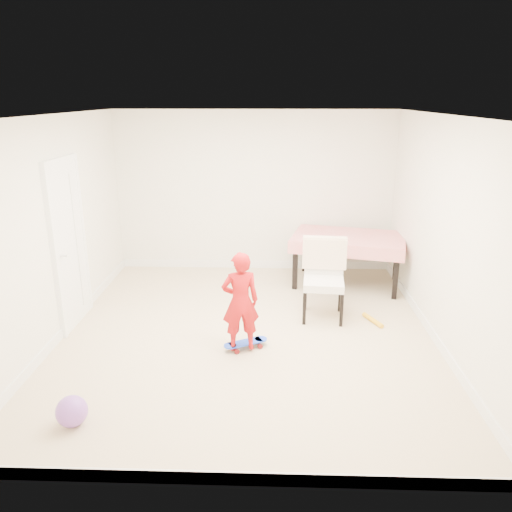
{
  "coord_description": "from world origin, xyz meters",
  "views": [
    {
      "loc": [
        0.29,
        -5.53,
        2.8
      ],
      "look_at": [
        0.1,
        0.2,
        0.95
      ],
      "focal_mm": 35.0,
      "sensor_mm": 36.0,
      "label": 1
    }
  ],
  "objects_px": {
    "dining_chair": "(324,280)",
    "child": "(240,305)",
    "balloon": "(72,411)",
    "skateboard": "(246,345)",
    "dining_table": "(347,260)"
  },
  "relations": [
    {
      "from": "dining_chair",
      "to": "child",
      "type": "distance_m",
      "value": 1.39
    },
    {
      "from": "balloon",
      "to": "skateboard",
      "type": "bearing_deg",
      "value": 45.06
    },
    {
      "from": "dining_table",
      "to": "dining_chair",
      "type": "height_order",
      "value": "dining_chair"
    },
    {
      "from": "balloon",
      "to": "dining_chair",
      "type": "bearing_deg",
      "value": 43.93
    },
    {
      "from": "dining_table",
      "to": "child",
      "type": "relative_size",
      "value": 1.43
    },
    {
      "from": "skateboard",
      "to": "child",
      "type": "relative_size",
      "value": 0.46
    },
    {
      "from": "dining_table",
      "to": "skateboard",
      "type": "xyz_separation_m",
      "value": [
        -1.45,
        -2.14,
        -0.35
      ]
    },
    {
      "from": "skateboard",
      "to": "balloon",
      "type": "distance_m",
      "value": 2.07
    },
    {
      "from": "dining_chair",
      "to": "skateboard",
      "type": "relative_size",
      "value": 1.95
    },
    {
      "from": "child",
      "to": "balloon",
      "type": "xyz_separation_m",
      "value": [
        -1.41,
        -1.4,
        -0.44
      ]
    },
    {
      "from": "dining_chair",
      "to": "skateboard",
      "type": "bearing_deg",
      "value": -132.88
    },
    {
      "from": "skateboard",
      "to": "balloon",
      "type": "bearing_deg",
      "value": -161.79
    },
    {
      "from": "dining_table",
      "to": "dining_chair",
      "type": "distance_m",
      "value": 1.36
    },
    {
      "from": "dining_table",
      "to": "balloon",
      "type": "xyz_separation_m",
      "value": [
        -2.92,
        -3.6,
        -0.25
      ]
    },
    {
      "from": "dining_table",
      "to": "child",
      "type": "xyz_separation_m",
      "value": [
        -1.51,
        -2.2,
        0.19
      ]
    }
  ]
}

